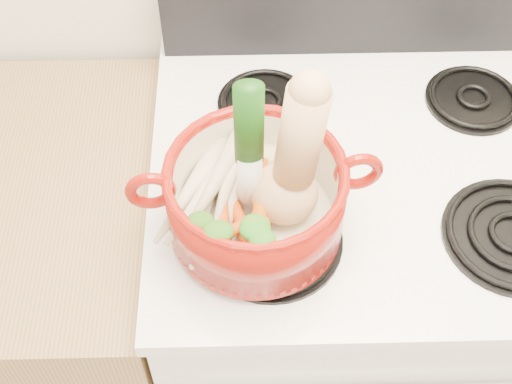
{
  "coord_description": "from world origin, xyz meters",
  "views": [
    {
      "loc": [
        -0.23,
        0.62,
        1.88
      ],
      "look_at": [
        -0.21,
        1.24,
        1.08
      ],
      "focal_mm": 50.0,
      "sensor_mm": 36.0,
      "label": 1
    }
  ],
  "objects_px": {
    "stove_body": "(349,302)",
    "dutch_oven": "(256,200)",
    "leek": "(249,149)",
    "squash": "(286,157)"
  },
  "relations": [
    {
      "from": "stove_body",
      "to": "dutch_oven",
      "type": "height_order",
      "value": "dutch_oven"
    },
    {
      "from": "stove_body",
      "to": "leek",
      "type": "xyz_separation_m",
      "value": [
        -0.22,
        -0.12,
        0.67
      ]
    },
    {
      "from": "stove_body",
      "to": "dutch_oven",
      "type": "bearing_deg",
      "value": -146.88
    },
    {
      "from": "dutch_oven",
      "to": "stove_body",
      "type": "bearing_deg",
      "value": 27.74
    },
    {
      "from": "stove_body",
      "to": "dutch_oven",
      "type": "relative_size",
      "value": 3.44
    },
    {
      "from": "dutch_oven",
      "to": "leek",
      "type": "relative_size",
      "value": 0.99
    },
    {
      "from": "squash",
      "to": "leek",
      "type": "distance_m",
      "value": 0.05
    },
    {
      "from": "stove_body",
      "to": "leek",
      "type": "bearing_deg",
      "value": -151.12
    },
    {
      "from": "dutch_oven",
      "to": "squash",
      "type": "relative_size",
      "value": 1.03
    },
    {
      "from": "leek",
      "to": "stove_body",
      "type": "bearing_deg",
      "value": 26.68
    }
  ]
}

